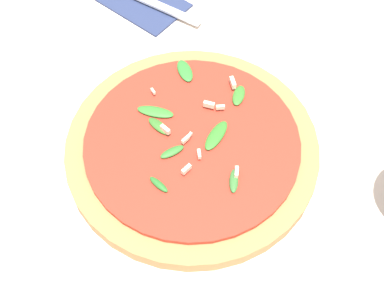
{
  "coord_description": "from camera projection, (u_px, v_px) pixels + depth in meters",
  "views": [
    {
      "loc": [
        -0.28,
        0.15,
        0.54
      ],
      "look_at": [
        0.01,
        -0.03,
        0.03
      ],
      "focal_mm": 50.0,
      "sensor_mm": 36.0,
      "label": 1
    }
  ],
  "objects": [
    {
      "name": "pizza_arugula_main",
      "position": [
        192.0,
        150.0,
        0.62
      ],
      "size": [
        0.31,
        0.31,
        0.05
      ],
      "color": "white",
      "rests_on": "ground_plane"
    },
    {
      "name": "ground_plane",
      "position": [
        176.0,
        174.0,
        0.62
      ],
      "size": [
        6.0,
        6.0,
        0.0
      ],
      "primitive_type": "plane",
      "color": "beige"
    },
    {
      "name": "napkin",
      "position": [
        142.0,
        1.0,
        0.78
      ],
      "size": [
        0.15,
        0.12,
        0.01
      ],
      "rotation": [
        0.0,
        0.0,
        0.33
      ],
      "color": "navy",
      "rests_on": "ground_plane"
    }
  ]
}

